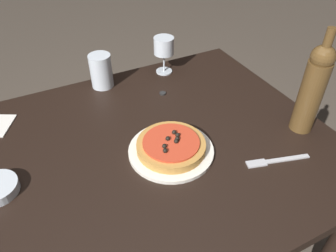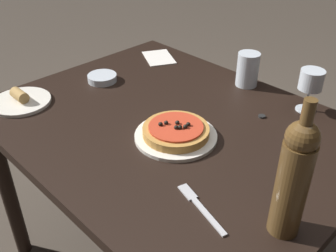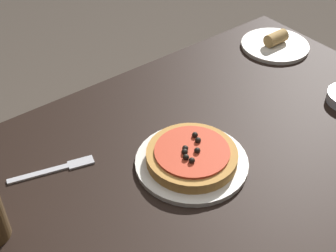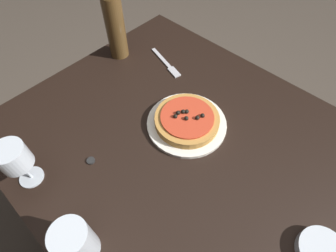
# 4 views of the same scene
# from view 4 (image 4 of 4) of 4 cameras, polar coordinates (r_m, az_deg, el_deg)

# --- Properties ---
(ground_plane) EXTENTS (14.00, 14.00, 0.00)m
(ground_plane) POSITION_cam_4_polar(r_m,az_deg,el_deg) (1.50, 3.17, -20.31)
(ground_plane) COLOR #4C4238
(dining_table) EXTENTS (1.20, 0.93, 0.75)m
(dining_table) POSITION_cam_4_polar(r_m,az_deg,el_deg) (0.89, 5.07, -8.24)
(dining_table) COLOR black
(dining_table) RESTS_ON ground_plane
(dinner_plate) EXTENTS (0.26, 0.26, 0.01)m
(dinner_plate) POSITION_cam_4_polar(r_m,az_deg,el_deg) (0.85, 4.07, 0.55)
(dinner_plate) COLOR white
(dinner_plate) RESTS_ON dining_table
(pizza) EXTENTS (0.21, 0.21, 0.04)m
(pizza) POSITION_cam_4_polar(r_m,az_deg,el_deg) (0.83, 4.15, 1.44)
(pizza) COLOR #BC843D
(pizza) RESTS_ON dinner_plate
(wine_glass) EXTENTS (0.08, 0.08, 0.15)m
(wine_glass) POSITION_cam_4_polar(r_m,az_deg,el_deg) (0.76, -30.56, -6.04)
(wine_glass) COLOR silver
(wine_glass) RESTS_ON dining_table
(wine_bottle) EXTENTS (0.07, 0.07, 0.34)m
(wine_bottle) POSITION_cam_4_polar(r_m,az_deg,el_deg) (1.04, -11.71, 21.84)
(wine_bottle) COLOR brown
(wine_bottle) RESTS_ON dining_table
(water_cup) EXTENTS (0.08, 0.08, 0.13)m
(water_cup) POSITION_cam_4_polar(r_m,az_deg,el_deg) (0.66, -19.45, -22.82)
(water_cup) COLOR silver
(water_cup) RESTS_ON dining_table
(side_bowl) EXTENTS (0.11, 0.11, 0.03)m
(side_bowl) POSITION_cam_4_polar(r_m,az_deg,el_deg) (0.77, 30.48, -22.55)
(side_bowl) COLOR silver
(side_bowl) RESTS_ON dining_table
(fork) EXTENTS (0.19, 0.07, 0.00)m
(fork) POSITION_cam_4_polar(r_m,az_deg,el_deg) (1.05, -0.24, 13.34)
(fork) COLOR #B7B7BC
(fork) RESTS_ON dining_table
(bottle_cap) EXTENTS (0.02, 0.02, 0.01)m
(bottle_cap) POSITION_cam_4_polar(r_m,az_deg,el_deg) (0.81, -16.44, -7.24)
(bottle_cap) COLOR black
(bottle_cap) RESTS_ON dining_table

